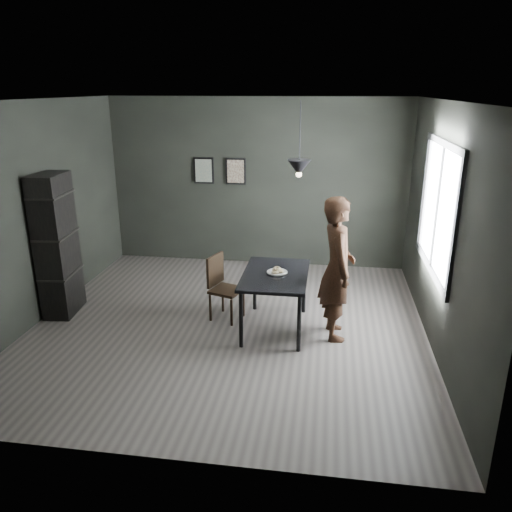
# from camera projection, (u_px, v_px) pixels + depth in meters

# --- Properties ---
(ground) EXTENTS (5.00, 5.00, 0.00)m
(ground) POSITION_uv_depth(u_px,v_px,m) (229.00, 325.00, 6.49)
(ground) COLOR #3D3834
(ground) RESTS_ON ground
(back_wall) EXTENTS (5.00, 0.10, 2.80)m
(back_wall) POSITION_uv_depth(u_px,v_px,m) (257.00, 183.00, 8.38)
(back_wall) COLOR black
(back_wall) RESTS_ON ground
(ceiling) EXTENTS (5.00, 5.00, 0.02)m
(ceiling) POSITION_uv_depth(u_px,v_px,m) (225.00, 100.00, 5.59)
(ceiling) COLOR silver
(ceiling) RESTS_ON ground
(window_assembly) EXTENTS (0.04, 1.96, 1.56)m
(window_assembly) POSITION_uv_depth(u_px,v_px,m) (437.00, 208.00, 5.82)
(window_assembly) COLOR white
(window_assembly) RESTS_ON ground
(cafe_table) EXTENTS (0.80, 1.20, 0.75)m
(cafe_table) POSITION_uv_depth(u_px,v_px,m) (275.00, 279.00, 6.19)
(cafe_table) COLOR black
(cafe_table) RESTS_ON ground
(white_plate) EXTENTS (0.23, 0.23, 0.01)m
(white_plate) POSITION_uv_depth(u_px,v_px,m) (277.00, 273.00, 6.18)
(white_plate) COLOR silver
(white_plate) RESTS_ON cafe_table
(donut_pile) EXTENTS (0.15, 0.16, 0.07)m
(donut_pile) POSITION_uv_depth(u_px,v_px,m) (277.00, 270.00, 6.17)
(donut_pile) COLOR beige
(donut_pile) RESTS_ON white_plate
(woman) EXTENTS (0.52, 0.70, 1.76)m
(woman) POSITION_uv_depth(u_px,v_px,m) (337.00, 269.00, 5.96)
(woman) COLOR black
(woman) RESTS_ON ground
(wood_chair) EXTENTS (0.48, 0.48, 0.87)m
(wood_chair) POSITION_uv_depth(u_px,v_px,m) (222.00, 283.00, 6.56)
(wood_chair) COLOR black
(wood_chair) RESTS_ON ground
(shelf_unit) EXTENTS (0.42, 0.67, 1.90)m
(shelf_unit) POSITION_uv_depth(u_px,v_px,m) (57.00, 246.00, 6.59)
(shelf_unit) COLOR black
(shelf_unit) RESTS_ON ground
(pendant_lamp) EXTENTS (0.28, 0.28, 0.86)m
(pendant_lamp) POSITION_uv_depth(u_px,v_px,m) (299.00, 167.00, 5.81)
(pendant_lamp) COLOR black
(pendant_lamp) RESTS_ON ground
(framed_print_left) EXTENTS (0.34, 0.04, 0.44)m
(framed_print_left) POSITION_uv_depth(u_px,v_px,m) (204.00, 171.00, 8.41)
(framed_print_left) COLOR black
(framed_print_left) RESTS_ON ground
(framed_print_right) EXTENTS (0.34, 0.04, 0.44)m
(framed_print_right) POSITION_uv_depth(u_px,v_px,m) (236.00, 171.00, 8.34)
(framed_print_right) COLOR black
(framed_print_right) RESTS_ON ground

